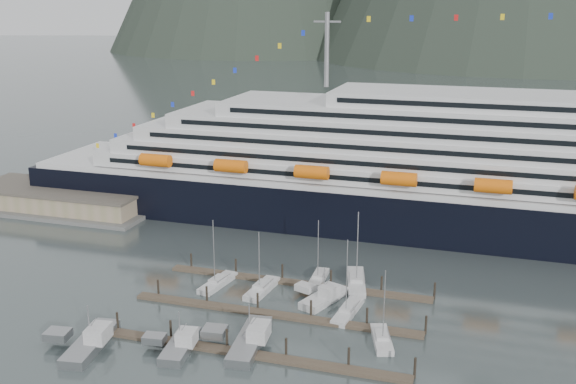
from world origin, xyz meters
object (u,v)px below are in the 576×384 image
at_px(trawler_a, 89,341).
at_px(sailboat_h, 382,340).
at_px(sailboat_b, 218,283).
at_px(sailboat_d, 348,312).
at_px(sailboat_c, 262,289).
at_px(sailboat_f, 319,278).
at_px(sailboat_g, 356,282).
at_px(cruise_ship, 509,181).
at_px(warehouse, 62,200).
at_px(trawler_b, 180,345).
at_px(trawler_e, 323,297).
at_px(trawler_c, 249,339).

bearing_deg(trawler_a, sailboat_h, -78.99).
height_order(sailboat_b, sailboat_d, sailboat_d).
height_order(sailboat_c, sailboat_f, sailboat_f).
bearing_deg(sailboat_g, cruise_ship, -48.64).
xyz_separation_m(sailboat_b, sailboat_d, (24.45, -4.14, -0.00)).
height_order(sailboat_c, sailboat_h, sailboat_h).
bearing_deg(sailboat_g, warehouse, 59.61).
relative_size(cruise_ship, sailboat_c, 18.04).
xyz_separation_m(warehouse, sailboat_g, (77.14, -22.89, -1.81)).
bearing_deg(sailboat_b, sailboat_d, -91.03).
bearing_deg(sailboat_b, trawler_b, -161.84).
bearing_deg(trawler_a, sailboat_c, -42.16).
xyz_separation_m(sailboat_g, trawler_e, (-3.78, -8.50, 0.42)).
height_order(cruise_ship, sailboat_f, cruise_ship).
bearing_deg(warehouse, cruise_ship, 7.23).
bearing_deg(warehouse, sailboat_g, -16.53).
distance_m(warehouse, trawler_b, 78.73).
bearing_deg(cruise_ship, sailboat_g, -124.78).
bearing_deg(cruise_ship, trawler_a, -129.38).
xyz_separation_m(cruise_ship, trawler_b, (-44.32, -66.48, -11.18)).
bearing_deg(sailboat_f, sailboat_d, -148.55).
height_order(sailboat_f, trawler_e, sailboat_f).
height_order(cruise_ship, trawler_c, cruise_ship).
relative_size(warehouse, sailboat_b, 3.56).
distance_m(cruise_ship, sailboat_d, 54.57).
height_order(sailboat_f, trawler_b, sailboat_f).
height_order(warehouse, sailboat_f, sailboat_f).
distance_m(cruise_ship, sailboat_f, 49.39).
xyz_separation_m(cruise_ship, trawler_c, (-35.36, -62.06, -11.13)).
bearing_deg(sailboat_h, trawler_a, 92.23).
distance_m(sailboat_g, trawler_a, 46.77).
bearing_deg(trawler_a, warehouse, 29.86).
bearing_deg(trawler_b, sailboat_g, -40.19).
height_order(warehouse, trawler_c, trawler_c).
distance_m(sailboat_h, trawler_c, 19.64).
bearing_deg(trawler_b, sailboat_f, -30.29).
height_order(sailboat_c, trawler_a, sailboat_c).
xyz_separation_m(cruise_ship, sailboat_h, (-16.89, -55.40, -11.63)).
bearing_deg(sailboat_c, sailboat_b, 94.68).
xyz_separation_m(sailboat_d, trawler_c, (-11.64, -14.31, 0.50)).
height_order(warehouse, sailboat_d, sailboat_d).
xyz_separation_m(sailboat_b, sailboat_f, (16.45, 7.58, -0.01)).
bearing_deg(sailboat_h, sailboat_f, 20.17).
distance_m(sailboat_f, trawler_e, 8.86).
xyz_separation_m(sailboat_b, sailboat_h, (31.28, -11.79, -0.00)).
xyz_separation_m(warehouse, sailboat_f, (70.31, -23.09, -1.84)).
relative_size(sailboat_h, trawler_b, 1.15).
bearing_deg(trawler_e, sailboat_h, -113.43).
bearing_deg(trawler_b, trawler_c, -71.57).
distance_m(sailboat_c, sailboat_d, 16.64).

